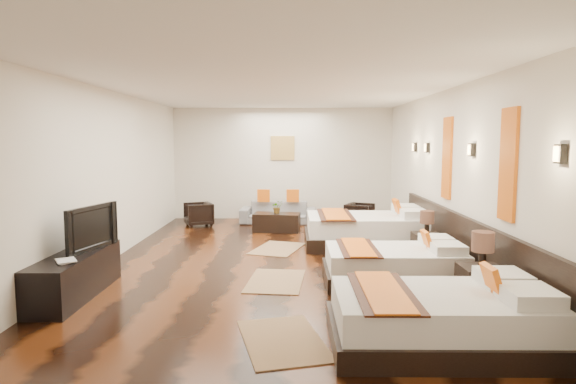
{
  "coord_description": "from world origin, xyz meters",
  "views": [
    {
      "loc": [
        0.26,
        -7.45,
        1.96
      ],
      "look_at": [
        0.18,
        0.77,
        1.1
      ],
      "focal_mm": 30.08,
      "sensor_mm": 36.0,
      "label": 1
    }
  ],
  "objects_px": {
    "bed_mid": "(395,264)",
    "sofa": "(278,213)",
    "tv": "(86,227)",
    "nightstand_a": "(481,283)",
    "armchair_left": "(198,214)",
    "armchair_right": "(360,215)",
    "book": "(56,262)",
    "table_plant": "(277,207)",
    "bed_far": "(369,230)",
    "tv_console": "(76,275)",
    "coffee_table": "(277,222)",
    "bed_near": "(442,318)",
    "nightstand_b": "(426,244)",
    "figurine": "(98,230)"
  },
  "relations": [
    {
      "from": "bed_mid",
      "to": "sofa",
      "type": "height_order",
      "value": "bed_mid"
    },
    {
      "from": "tv",
      "to": "nightstand_a",
      "type": "bearing_deg",
      "value": -85.24
    },
    {
      "from": "armchair_left",
      "to": "armchair_right",
      "type": "distance_m",
      "value": 3.75
    },
    {
      "from": "book",
      "to": "nightstand_a",
      "type": "bearing_deg",
      "value": -0.07
    },
    {
      "from": "bed_mid",
      "to": "table_plant",
      "type": "height_order",
      "value": "bed_mid"
    },
    {
      "from": "bed_far",
      "to": "tv",
      "type": "height_order",
      "value": "tv"
    },
    {
      "from": "sofa",
      "to": "tv_console",
      "type": "bearing_deg",
      "value": -109.76
    },
    {
      "from": "tv_console",
      "to": "coffee_table",
      "type": "height_order",
      "value": "tv_console"
    },
    {
      "from": "bed_mid",
      "to": "bed_far",
      "type": "xyz_separation_m",
      "value": [
        0.01,
        2.36,
        0.05
      ]
    },
    {
      "from": "bed_far",
      "to": "coffee_table",
      "type": "relative_size",
      "value": 2.34
    },
    {
      "from": "bed_near",
      "to": "nightstand_b",
      "type": "distance_m",
      "value": 3.36
    },
    {
      "from": "tv",
      "to": "armchair_right",
      "type": "bearing_deg",
      "value": -27.91
    },
    {
      "from": "bed_near",
      "to": "tv",
      "type": "bearing_deg",
      "value": 157.78
    },
    {
      "from": "bed_near",
      "to": "nightstand_a",
      "type": "height_order",
      "value": "nightstand_a"
    },
    {
      "from": "bed_mid",
      "to": "figurine",
      "type": "distance_m",
      "value": 4.22
    },
    {
      "from": "armchair_right",
      "to": "bed_far",
      "type": "bearing_deg",
      "value": -157.56
    },
    {
      "from": "nightstand_b",
      "to": "book",
      "type": "distance_m",
      "value": 5.46
    },
    {
      "from": "bed_mid",
      "to": "book",
      "type": "bearing_deg",
      "value": -164.86
    },
    {
      "from": "sofa",
      "to": "armchair_left",
      "type": "distance_m",
      "value": 1.89
    },
    {
      "from": "nightstand_a",
      "to": "armchair_right",
      "type": "relative_size",
      "value": 1.57
    },
    {
      "from": "tv",
      "to": "sofa",
      "type": "distance_m",
      "value": 5.81
    },
    {
      "from": "tv_console",
      "to": "armchair_left",
      "type": "height_order",
      "value": "armchair_left"
    },
    {
      "from": "bed_near",
      "to": "table_plant",
      "type": "bearing_deg",
      "value": 106.67
    },
    {
      "from": "book",
      "to": "armchair_right",
      "type": "height_order",
      "value": "book"
    },
    {
      "from": "book",
      "to": "armchair_right",
      "type": "distance_m",
      "value": 7.08
    },
    {
      "from": "tv",
      "to": "armchair_right",
      "type": "relative_size",
      "value": 1.71
    },
    {
      "from": "tv_console",
      "to": "armchair_left",
      "type": "bearing_deg",
      "value": 83.73
    },
    {
      "from": "bed_far",
      "to": "book",
      "type": "height_order",
      "value": "bed_far"
    },
    {
      "from": "bed_mid",
      "to": "sofa",
      "type": "relative_size",
      "value": 1.08
    },
    {
      "from": "nightstand_a",
      "to": "tv_console",
      "type": "relative_size",
      "value": 0.52
    },
    {
      "from": "sofa",
      "to": "armchair_right",
      "type": "xyz_separation_m",
      "value": [
        1.9,
        -0.39,
        0.01
      ]
    },
    {
      "from": "nightstand_a",
      "to": "nightstand_b",
      "type": "relative_size",
      "value": 1.11
    },
    {
      "from": "tv_console",
      "to": "figurine",
      "type": "height_order",
      "value": "figurine"
    },
    {
      "from": "bed_near",
      "to": "bed_far",
      "type": "relative_size",
      "value": 0.89
    },
    {
      "from": "bed_far",
      "to": "book",
      "type": "relative_size",
      "value": 8.4
    },
    {
      "from": "nightstand_b",
      "to": "armchair_right",
      "type": "distance_m",
      "value": 3.36
    },
    {
      "from": "book",
      "to": "armchair_left",
      "type": "xyz_separation_m",
      "value": [
        0.56,
        5.59,
        -0.29
      ]
    },
    {
      "from": "table_plant",
      "to": "nightstand_a",
      "type": "bearing_deg",
      "value": -63.08
    },
    {
      "from": "bed_near",
      "to": "bed_mid",
      "type": "height_order",
      "value": "bed_near"
    },
    {
      "from": "nightstand_a",
      "to": "nightstand_b",
      "type": "height_order",
      "value": "nightstand_a"
    },
    {
      "from": "bed_near",
      "to": "tv_console",
      "type": "relative_size",
      "value": 1.16
    },
    {
      "from": "bed_mid",
      "to": "armchair_right",
      "type": "distance_m",
      "value": 4.47
    },
    {
      "from": "nightstand_b",
      "to": "tv",
      "type": "height_order",
      "value": "tv"
    },
    {
      "from": "tv",
      "to": "armchair_left",
      "type": "relative_size",
      "value": 1.68
    },
    {
      "from": "bed_mid",
      "to": "tv_console",
      "type": "distance_m",
      "value": 4.25
    },
    {
      "from": "nightstand_b",
      "to": "book",
      "type": "xyz_separation_m",
      "value": [
        -4.95,
        -2.3,
        0.27
      ]
    },
    {
      "from": "nightstand_a",
      "to": "coffee_table",
      "type": "distance_m",
      "value": 5.57
    },
    {
      "from": "book",
      "to": "armchair_left",
      "type": "relative_size",
      "value": 0.46
    },
    {
      "from": "tv",
      "to": "book",
      "type": "relative_size",
      "value": 3.64
    },
    {
      "from": "bed_far",
      "to": "armchair_right",
      "type": "xyz_separation_m",
      "value": [
        0.11,
        2.1,
        -0.04
      ]
    }
  ]
}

